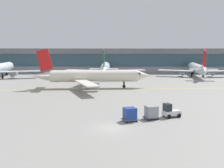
% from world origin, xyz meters
% --- Properties ---
extents(ground_plane, '(400.00, 400.00, 0.00)m').
position_xyz_m(ground_plane, '(0.00, 0.00, 0.00)').
color(ground_plane, gray).
extents(taxiway_centreline_stripe, '(109.66, 9.39, 0.01)m').
position_xyz_m(taxiway_centreline_stripe, '(-5.02, 33.02, 0.00)').
color(taxiway_centreline_stripe, yellow).
rests_on(taxiway_centreline_stripe, ground_plane).
extents(terminal_concourse, '(219.97, 11.00, 9.60)m').
position_xyz_m(terminal_concourse, '(0.00, 81.00, 4.92)').
color(terminal_concourse, '#9EA3A8').
rests_on(terminal_concourse, ground_plane).
extents(gate_airplane_2, '(28.04, 30.06, 9.98)m').
position_xyz_m(gate_airplane_2, '(-3.41, 62.49, 2.99)').
color(gate_airplane_2, silver).
rests_on(gate_airplane_2, ground_plane).
extents(gate_airplane_3, '(26.77, 28.93, 9.58)m').
position_xyz_m(gate_airplane_3, '(28.37, 62.92, 2.87)').
color(gate_airplane_3, white).
rests_on(gate_airplane_3, ground_plane).
extents(taxiing_regional_jet, '(29.93, 27.74, 9.91)m').
position_xyz_m(taxiing_regional_jet, '(-5.40, 34.99, 2.97)').
color(taxiing_regional_jet, silver).
rests_on(taxiing_regional_jet, ground_plane).
extents(baggage_tug, '(2.93, 2.35, 2.10)m').
position_xyz_m(baggage_tug, '(8.59, 5.79, 0.89)').
color(baggage_tug, silver).
rests_on(baggage_tug, ground_plane).
extents(cargo_dolly_lead, '(2.54, 2.26, 1.94)m').
position_xyz_m(cargo_dolly_lead, '(5.64, 4.62, 1.05)').
color(cargo_dolly_lead, '#595B60').
rests_on(cargo_dolly_lead, ground_plane).
extents(cargo_dolly_trailing, '(2.54, 2.26, 1.94)m').
position_xyz_m(cargo_dolly_trailing, '(2.48, 3.37, 1.05)').
color(cargo_dolly_trailing, '#595B60').
rests_on(cargo_dolly_trailing, ground_plane).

